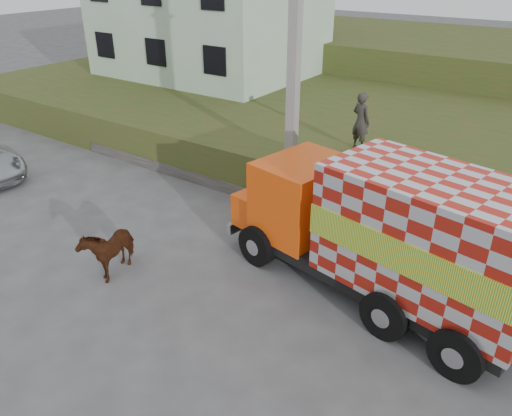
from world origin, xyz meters
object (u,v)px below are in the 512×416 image
Objects in this scene: utility_pole at (294,75)px; pedestrian at (361,121)px; cargo_truck at (389,233)px; cow at (109,248)px.

utility_pole reaches higher than pedestrian.
pedestrian is at bearing 132.06° from cargo_truck.
pedestrian reaches higher than cargo_truck.
pedestrian is (1.33, 2.05, -1.65)m from utility_pole.
cargo_truck is 5.90m from pedestrian.
cargo_truck is 6.76m from cow.
cow is 8.67m from pedestrian.
cargo_truck is 4.89× the size of cow.
utility_pole is at bearing 76.09° from pedestrian.
utility_pole is at bearing 58.88° from cow.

